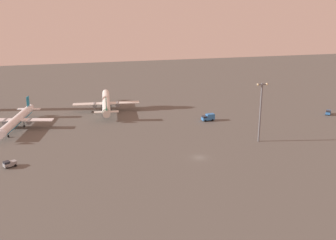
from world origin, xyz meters
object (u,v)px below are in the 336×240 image
(airplane_terminal_side, at_px, (106,103))
(maintenance_van, at_px, (10,164))
(catering_truck, at_px, (208,117))
(baggage_tractor, at_px, (328,112))
(airplane_far_stand, at_px, (17,120))
(apron_light_east, at_px, (261,108))

(airplane_terminal_side, xyz_separation_m, maintenance_van, (-36.72, -60.57, -2.75))
(maintenance_van, bearing_deg, catering_truck, -95.22)
(airplane_terminal_side, height_order, baggage_tractor, airplane_terminal_side)
(airplane_terminal_side, xyz_separation_m, catering_truck, (42.78, -25.98, -2.35))
(airplane_far_stand, xyz_separation_m, airplane_terminal_side, (38.56, 18.85, 0.20))
(catering_truck, distance_m, apron_light_east, 33.59)
(airplane_far_stand, height_order, apron_light_east, apron_light_east)
(airplane_terminal_side, distance_m, baggage_tractor, 104.32)
(airplane_far_stand, bearing_deg, airplane_terminal_side, -141.28)
(maintenance_van, relative_size, baggage_tractor, 1.02)
(airplane_far_stand, xyz_separation_m, maintenance_van, (1.84, -41.72, -2.55))
(baggage_tractor, bearing_deg, apron_light_east, 67.55)
(airplane_far_stand, height_order, airplane_terminal_side, airplane_terminal_side)
(baggage_tractor, height_order, apron_light_east, apron_light_east)
(apron_light_east, bearing_deg, catering_truck, 109.67)
(maintenance_van, bearing_deg, airplane_far_stand, -26.21)
(maintenance_van, distance_m, baggage_tractor, 140.31)
(maintenance_van, distance_m, apron_light_east, 91.04)
(airplane_terminal_side, bearing_deg, catering_truck, -26.99)
(baggage_tractor, bearing_deg, airplane_terminal_side, 21.81)
(catering_truck, xyz_separation_m, apron_light_east, (10.60, -29.66, 11.66))
(airplane_far_stand, distance_m, baggage_tractor, 139.05)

